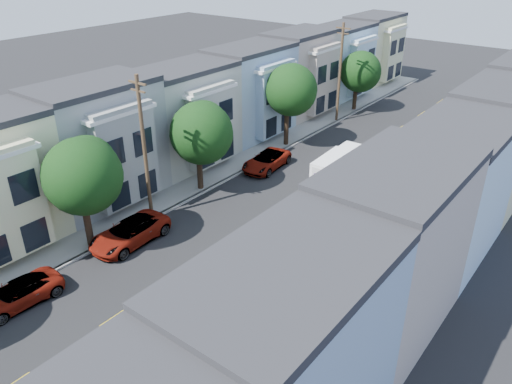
# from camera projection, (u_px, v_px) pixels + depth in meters

# --- Properties ---
(ground) EXTENTS (160.00, 160.00, 0.00)m
(ground) POSITION_uv_depth(u_px,v_px,m) (197.00, 262.00, 30.30)
(ground) COLOR black
(ground) RESTS_ON ground
(road_slab) EXTENTS (12.00, 70.00, 0.02)m
(road_slab) POSITION_uv_depth(u_px,v_px,m) (324.00, 178.00, 40.83)
(road_slab) COLOR black
(road_slab) RESTS_ON ground
(curb_left) EXTENTS (0.30, 70.00, 0.15)m
(curb_left) POSITION_uv_depth(u_px,v_px,m) (265.00, 159.00, 44.10)
(curb_left) COLOR gray
(curb_left) RESTS_ON ground
(curb_right) EXTENTS (0.30, 70.00, 0.15)m
(curb_right) POSITION_uv_depth(u_px,v_px,m) (394.00, 199.00, 37.50)
(curb_right) COLOR gray
(curb_right) RESTS_ON ground
(sidewalk_left) EXTENTS (2.60, 70.00, 0.15)m
(sidewalk_left) POSITION_uv_depth(u_px,v_px,m) (254.00, 156.00, 44.81)
(sidewalk_left) COLOR gray
(sidewalk_left) RESTS_ON ground
(sidewalk_right) EXTENTS (2.60, 70.00, 0.15)m
(sidewalk_right) POSITION_uv_depth(u_px,v_px,m) (410.00, 204.00, 36.79)
(sidewalk_right) COLOR gray
(sidewalk_right) RESTS_ON ground
(centerline) EXTENTS (0.12, 70.00, 0.01)m
(centerline) POSITION_uv_depth(u_px,v_px,m) (324.00, 178.00, 40.83)
(centerline) COLOR gold
(centerline) RESTS_ON ground
(townhouse_row_left) EXTENTS (5.00, 70.00, 8.50)m
(townhouse_row_left) POSITION_uv_depth(u_px,v_px,m) (222.00, 147.00, 46.91)
(townhouse_row_left) COLOR silver
(townhouse_row_left) RESTS_ON ground
(townhouse_row_right) EXTENTS (5.00, 70.00, 8.50)m
(townhouse_row_right) POSITION_uv_depth(u_px,v_px,m) (462.00, 221.00, 34.75)
(townhouse_row_right) COLOR silver
(townhouse_row_right) RESTS_ON ground
(tree_b) EXTENTS (4.70, 4.70, 7.41)m
(tree_b) POSITION_uv_depth(u_px,v_px,m) (82.00, 176.00, 29.44)
(tree_b) COLOR black
(tree_b) RESTS_ON ground
(tree_c) EXTENTS (4.70, 4.70, 7.13)m
(tree_c) POSITION_uv_depth(u_px,v_px,m) (201.00, 133.00, 36.69)
(tree_c) COLOR black
(tree_c) RESTS_ON ground
(tree_d) EXTENTS (4.70, 4.70, 7.77)m
(tree_d) POSITION_uv_depth(u_px,v_px,m) (290.00, 90.00, 44.59)
(tree_d) COLOR black
(tree_d) RESTS_ON ground
(tree_e) EXTENTS (4.48, 4.48, 6.70)m
(tree_e) POSITION_uv_depth(u_px,v_px,m) (360.00, 72.00, 54.53)
(tree_e) COLOR black
(tree_e) RESTS_ON ground
(tree_far_r) EXTENTS (2.92, 2.92, 5.36)m
(tree_far_r) POSITION_uv_depth(u_px,v_px,m) (472.00, 108.00, 45.04)
(tree_far_r) COLOR black
(tree_far_r) RESTS_ON ground
(utility_pole_near) EXTENTS (1.60, 0.26, 10.00)m
(utility_pole_near) POSITION_uv_depth(u_px,v_px,m) (145.00, 150.00, 32.78)
(utility_pole_near) COLOR #42301E
(utility_pole_near) RESTS_ON ground
(utility_pole_far) EXTENTS (1.60, 0.26, 10.00)m
(utility_pole_far) POSITION_uv_depth(u_px,v_px,m) (340.00, 73.00, 51.04)
(utility_pole_far) COLOR #42301E
(utility_pole_far) RESTS_ON ground
(fedex_truck) EXTENTS (2.37, 6.16, 2.96)m
(fedex_truck) POSITION_uv_depth(u_px,v_px,m) (342.00, 170.00, 38.39)
(fedex_truck) COLOR white
(fedex_truck) RESTS_ON ground
(lead_sedan) EXTENTS (1.53, 3.89, 1.28)m
(lead_sedan) POSITION_uv_depth(u_px,v_px,m) (392.00, 150.00, 44.56)
(lead_sedan) COLOR black
(lead_sedan) RESTS_ON ground
(parked_left_b) EXTENTS (2.49, 4.83, 1.30)m
(parked_left_b) POSITION_uv_depth(u_px,v_px,m) (17.00, 294.00, 26.60)
(parked_left_b) COLOR black
(parked_left_b) RESTS_ON ground
(parked_left_c) EXTENTS (2.70, 5.55, 1.52)m
(parked_left_c) POSITION_uv_depth(u_px,v_px,m) (130.00, 233.00, 31.88)
(parked_left_c) COLOR silver
(parked_left_c) RESTS_ON ground
(parked_left_d) EXTENTS (2.80, 5.30, 1.42)m
(parked_left_d) POSITION_uv_depth(u_px,v_px,m) (266.00, 161.00, 42.20)
(parked_left_d) COLOR #49040E
(parked_left_d) RESTS_ON ground
(parked_right_b) EXTENTS (2.48, 4.73, 1.27)m
(parked_right_b) POSITION_uv_depth(u_px,v_px,m) (252.00, 292.00, 26.77)
(parked_right_b) COLOR white
(parked_right_b) RESTS_ON ground
(parked_right_c) EXTENTS (1.97, 4.33, 1.36)m
(parked_right_c) POSITION_uv_depth(u_px,v_px,m) (394.00, 177.00, 39.50)
(parked_right_c) COLOR black
(parked_right_c) RESTS_ON ground
(parked_right_d) EXTENTS (2.51, 5.27, 1.54)m
(parked_right_d) POSITION_uv_depth(u_px,v_px,m) (444.00, 135.00, 47.51)
(parked_right_d) COLOR black
(parked_right_d) RESTS_ON ground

